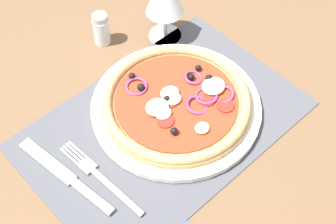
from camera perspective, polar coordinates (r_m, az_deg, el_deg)
name	(u,v)px	position (r cm, az deg, el deg)	size (l,w,h in cm)	color
ground_plane	(163,128)	(84.91, -0.54, -1.92)	(190.00, 140.00, 2.40)	brown
placemat	(163,124)	(83.77, -0.55, -1.37)	(46.63, 30.80, 0.40)	#4C4C51
plate	(176,107)	(84.95, 0.94, 0.58)	(29.46, 29.46, 1.15)	silver
pizza	(177,101)	(83.65, 1.01, 1.30)	(25.89, 25.89, 2.64)	tan
fork	(97,174)	(78.73, -8.22, -7.20)	(2.74, 18.06, 0.44)	silver
knife	(65,175)	(79.56, -11.93, -7.15)	(4.39, 20.04, 0.62)	silver
pepper_shaker	(101,29)	(95.49, -7.76, 9.53)	(3.20, 3.20, 6.70)	silver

